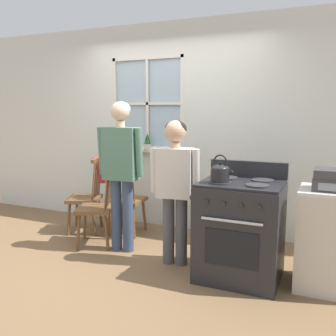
{
  "coord_description": "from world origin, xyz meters",
  "views": [
    {
      "loc": [
        1.94,
        -3.17,
        1.58
      ],
      "look_at": [
        0.43,
        0.23,
        1.0
      ],
      "focal_mm": 40.0,
      "sensor_mm": 36.0,
      "label": 1
    }
  ],
  "objects_px": {
    "chair_center_cluster": "(97,208)",
    "side_counter": "(330,240)",
    "kettle": "(220,172)",
    "person_teen_center": "(175,178)",
    "potted_plant": "(147,143)",
    "stove": "(240,229)",
    "handbag": "(103,171)",
    "chair_by_window": "(86,198)",
    "person_elderly_left": "(121,162)",
    "chair_near_wall": "(126,200)",
    "stereo": "(334,180)"
  },
  "relations": [
    {
      "from": "chair_center_cluster",
      "to": "side_counter",
      "type": "relative_size",
      "value": 1.08
    },
    {
      "from": "chair_center_cluster",
      "to": "kettle",
      "type": "xyz_separation_m",
      "value": [
        1.57,
        -0.32,
        0.58
      ]
    },
    {
      "from": "person_teen_center",
      "to": "potted_plant",
      "type": "bearing_deg",
      "value": 121.42
    },
    {
      "from": "kettle",
      "to": "potted_plant",
      "type": "xyz_separation_m",
      "value": [
        -1.37,
        1.26,
        0.11
      ]
    },
    {
      "from": "person_teen_center",
      "to": "stove",
      "type": "bearing_deg",
      "value": -11.57
    },
    {
      "from": "potted_plant",
      "to": "handbag",
      "type": "relative_size",
      "value": 0.78
    },
    {
      "from": "handbag",
      "to": "chair_by_window",
      "type": "bearing_deg",
      "value": -159.07
    },
    {
      "from": "chair_by_window",
      "to": "person_elderly_left",
      "type": "distance_m",
      "value": 1.04
    },
    {
      "from": "person_elderly_left",
      "to": "person_teen_center",
      "type": "distance_m",
      "value": 0.71
    },
    {
      "from": "handbag",
      "to": "chair_near_wall",
      "type": "bearing_deg",
      "value": 10.16
    },
    {
      "from": "chair_by_window",
      "to": "kettle",
      "type": "relative_size",
      "value": 3.94
    },
    {
      "from": "stereo",
      "to": "chair_center_cluster",
      "type": "bearing_deg",
      "value": 177.5
    },
    {
      "from": "kettle",
      "to": "chair_center_cluster",
      "type": "bearing_deg",
      "value": 168.34
    },
    {
      "from": "person_elderly_left",
      "to": "kettle",
      "type": "distance_m",
      "value": 1.24
    },
    {
      "from": "side_counter",
      "to": "stereo",
      "type": "height_order",
      "value": "stereo"
    },
    {
      "from": "person_teen_center",
      "to": "side_counter",
      "type": "distance_m",
      "value": 1.53
    },
    {
      "from": "person_elderly_left",
      "to": "handbag",
      "type": "relative_size",
      "value": 5.44
    },
    {
      "from": "person_elderly_left",
      "to": "stove",
      "type": "xyz_separation_m",
      "value": [
        1.37,
        -0.16,
        -0.54
      ]
    },
    {
      "from": "side_counter",
      "to": "kettle",
      "type": "bearing_deg",
      "value": -166.0
    },
    {
      "from": "chair_near_wall",
      "to": "potted_plant",
      "type": "xyz_separation_m",
      "value": [
        0.09,
        0.44,
        0.7
      ]
    },
    {
      "from": "potted_plant",
      "to": "handbag",
      "type": "height_order",
      "value": "potted_plant"
    },
    {
      "from": "person_elderly_left",
      "to": "handbag",
      "type": "distance_m",
      "value": 0.76
    },
    {
      "from": "kettle",
      "to": "handbag",
      "type": "distance_m",
      "value": 1.93
    },
    {
      "from": "chair_near_wall",
      "to": "stereo",
      "type": "distance_m",
      "value": 2.54
    },
    {
      "from": "potted_plant",
      "to": "handbag",
      "type": "distance_m",
      "value": 0.71
    },
    {
      "from": "chair_center_cluster",
      "to": "stove",
      "type": "xyz_separation_m",
      "value": [
        1.74,
        -0.19,
        0.03
      ]
    },
    {
      "from": "chair_by_window",
      "to": "stove",
      "type": "relative_size",
      "value": 0.9
    },
    {
      "from": "chair_near_wall",
      "to": "side_counter",
      "type": "relative_size",
      "value": 1.08
    },
    {
      "from": "handbag",
      "to": "stereo",
      "type": "bearing_deg",
      "value": -11.54
    },
    {
      "from": "chair_by_window",
      "to": "handbag",
      "type": "distance_m",
      "value": 0.43
    },
    {
      "from": "person_elderly_left",
      "to": "chair_center_cluster",
      "type": "bearing_deg",
      "value": 171.07
    },
    {
      "from": "handbag",
      "to": "side_counter",
      "type": "xyz_separation_m",
      "value": [
        2.7,
        -0.53,
        -0.35
      ]
    },
    {
      "from": "person_elderly_left",
      "to": "potted_plant",
      "type": "xyz_separation_m",
      "value": [
        -0.17,
        0.97,
        0.12
      ]
    },
    {
      "from": "kettle",
      "to": "potted_plant",
      "type": "relative_size",
      "value": 1.03
    },
    {
      "from": "person_elderly_left",
      "to": "kettle",
      "type": "relative_size",
      "value": 6.76
    },
    {
      "from": "chair_by_window",
      "to": "person_elderly_left",
      "type": "bearing_deg",
      "value": 42.17
    },
    {
      "from": "chair_near_wall",
      "to": "stove",
      "type": "height_order",
      "value": "stove"
    },
    {
      "from": "person_elderly_left",
      "to": "stereo",
      "type": "height_order",
      "value": "person_elderly_left"
    },
    {
      "from": "handbag",
      "to": "side_counter",
      "type": "bearing_deg",
      "value": -11.11
    },
    {
      "from": "person_elderly_left",
      "to": "kettle",
      "type": "height_order",
      "value": "person_elderly_left"
    },
    {
      "from": "person_elderly_left",
      "to": "potted_plant",
      "type": "bearing_deg",
      "value": 96.41
    },
    {
      "from": "chair_center_cluster",
      "to": "side_counter",
      "type": "distance_m",
      "value": 2.51
    },
    {
      "from": "chair_near_wall",
      "to": "potted_plant",
      "type": "relative_size",
      "value": 4.06
    },
    {
      "from": "person_teen_center",
      "to": "kettle",
      "type": "distance_m",
      "value": 0.56
    },
    {
      "from": "stove",
      "to": "kettle",
      "type": "distance_m",
      "value": 0.59
    },
    {
      "from": "chair_center_cluster",
      "to": "person_elderly_left",
      "type": "xyz_separation_m",
      "value": [
        0.37,
        -0.04,
        0.57
      ]
    },
    {
      "from": "kettle",
      "to": "potted_plant",
      "type": "bearing_deg",
      "value": 137.51
    },
    {
      "from": "kettle",
      "to": "handbag",
      "type": "xyz_separation_m",
      "value": [
        -1.76,
        0.77,
        -0.22
      ]
    },
    {
      "from": "chair_near_wall",
      "to": "person_elderly_left",
      "type": "xyz_separation_m",
      "value": [
        0.26,
        -0.53,
        0.57
      ]
    },
    {
      "from": "person_teen_center",
      "to": "kettle",
      "type": "relative_size",
      "value": 5.99
    }
  ]
}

